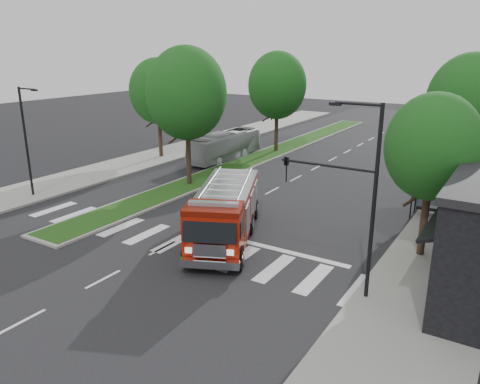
{
  "coord_description": "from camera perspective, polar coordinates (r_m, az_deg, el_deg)",
  "views": [
    {
      "loc": [
        15.14,
        -20.74,
        9.87
      ],
      "look_at": [
        1.26,
        1.55,
        1.8
      ],
      "focal_mm": 35.0,
      "sensor_mm": 36.0,
      "label": 1
    }
  ],
  "objects": [
    {
      "name": "city_bus",
      "position": [
        43.41,
        -1.83,
        5.67
      ],
      "size": [
        2.25,
        9.23,
        2.56
      ],
      "primitive_type": "imported",
      "rotation": [
        0.0,
        0.0,
        -0.01
      ],
      "color": "#B1B1B5",
      "rests_on": "ground"
    },
    {
      "name": "sidewalk_right",
      "position": [
        32.37,
        25.65,
        -2.28
      ],
      "size": [
        5.0,
        80.0,
        0.15
      ],
      "primitive_type": "cube",
      "color": "gray",
      "rests_on": "ground"
    },
    {
      "name": "tree_median_far",
      "position": [
        46.02,
        4.57,
        12.82
      ],
      "size": [
        5.6,
        5.6,
        9.72
      ],
      "color": "black",
      "rests_on": "ground"
    },
    {
      "name": "streetlight_left_near",
      "position": [
        34.58,
        -24.57,
        6.1
      ],
      "size": [
        1.9,
        0.2,
        7.5
      ],
      "color": "black",
      "rests_on": "ground"
    },
    {
      "name": "sidewalk_left",
      "position": [
        43.81,
        -11.78,
        3.8
      ],
      "size": [
        5.0,
        80.0,
        0.15
      ],
      "primitive_type": "cube",
      "color": "gray",
      "rests_on": "ground"
    },
    {
      "name": "streetlight_right_near",
      "position": [
        18.84,
        13.56,
        0.56
      ],
      "size": [
        4.08,
        0.22,
        8.0
      ],
      "color": "black",
      "rests_on": "ground"
    },
    {
      "name": "streetlight_right_far",
      "position": [
        41.38,
        25.22,
        7.99
      ],
      "size": [
        2.11,
        0.2,
        8.0
      ],
      "color": "black",
      "rests_on": "ground"
    },
    {
      "name": "tree_left_mid",
      "position": [
        43.99,
        -9.96,
        12.0
      ],
      "size": [
        5.2,
        5.2,
        9.16
      ],
      "color": "black",
      "rests_on": "ground"
    },
    {
      "name": "fire_engine",
      "position": [
        24.93,
        -1.82,
        -2.5
      ],
      "size": [
        6.21,
        9.43,
        3.17
      ],
      "rotation": [
        0.0,
        0.0,
        0.42
      ],
      "color": "#650F05",
      "rests_on": "ground"
    },
    {
      "name": "bus_shelter",
      "position": [
        30.19,
        23.25,
        0.63
      ],
      "size": [
        3.2,
        1.6,
        2.61
      ],
      "color": "black",
      "rests_on": "ground"
    },
    {
      "name": "ground",
      "position": [
        27.51,
        -3.96,
        -3.99
      ],
      "size": [
        140.0,
        140.0,
        0.0
      ],
      "primitive_type": "plane",
      "color": "black",
      "rests_on": "ground"
    },
    {
      "name": "tree_median_near",
      "position": [
        34.22,
        -6.55,
        11.85
      ],
      "size": [
        5.8,
        5.8,
        10.16
      ],
      "color": "black",
      "rests_on": "ground"
    },
    {
      "name": "tree_right_mid",
      "position": [
        35.1,
        26.2,
        9.84
      ],
      "size": [
        5.6,
        5.6,
        9.72
      ],
      "color": "black",
      "rests_on": "ground"
    },
    {
      "name": "tree_right_near",
      "position": [
        23.44,
        22.47,
        5.06
      ],
      "size": [
        4.4,
        4.4,
        8.05
      ],
      "color": "black",
      "rests_on": "ground"
    },
    {
      "name": "median",
      "position": [
        45.21,
        3.2,
        4.55
      ],
      "size": [
        3.0,
        50.0,
        0.15
      ],
      "color": "gray",
      "rests_on": "ground"
    }
  ]
}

